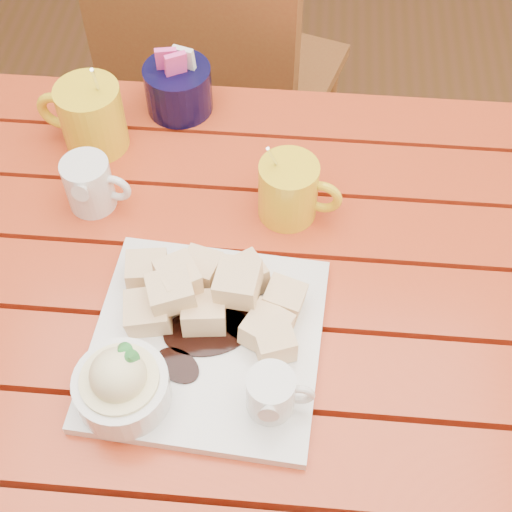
# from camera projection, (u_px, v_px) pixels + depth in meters

# --- Properties ---
(ground) EXTENTS (5.00, 5.00, 0.00)m
(ground) POSITION_uv_depth(u_px,v_px,m) (234.00, 477.00, 1.55)
(ground) COLOR brown
(ground) RESTS_ON ground
(table) EXTENTS (1.20, 0.79, 0.75)m
(table) POSITION_uv_depth(u_px,v_px,m) (224.00, 326.00, 1.04)
(table) COLOR #A42C15
(table) RESTS_ON ground
(dessert_plate) EXTENTS (0.30, 0.30, 0.11)m
(dessert_plate) POSITION_uv_depth(u_px,v_px,m) (190.00, 342.00, 0.86)
(dessert_plate) COLOR white
(dessert_plate) RESTS_ON table
(coffee_mug_left) EXTENTS (0.14, 0.10, 0.16)m
(coffee_mug_left) POSITION_uv_depth(u_px,v_px,m) (90.00, 116.00, 1.06)
(coffee_mug_left) COLOR yellow
(coffee_mug_left) RESTS_ON table
(coffee_mug_right) EXTENTS (0.12, 0.08, 0.14)m
(coffee_mug_right) POSITION_uv_depth(u_px,v_px,m) (290.00, 190.00, 0.99)
(coffee_mug_right) COLOR yellow
(coffee_mug_right) RESTS_ON table
(cream_pitcher) EXTENTS (0.10, 0.08, 0.08)m
(cream_pitcher) POSITION_uv_depth(u_px,v_px,m) (90.00, 184.00, 1.00)
(cream_pitcher) COLOR white
(cream_pitcher) RESTS_ON table
(sugar_caddy) EXTENTS (0.11, 0.11, 0.12)m
(sugar_caddy) POSITION_uv_depth(u_px,v_px,m) (178.00, 87.00, 1.12)
(sugar_caddy) COLOR black
(sugar_caddy) RESTS_ON table
(chair_far) EXTENTS (0.54, 0.54, 0.92)m
(chair_far) POSITION_uv_depth(u_px,v_px,m) (216.00, 83.00, 1.55)
(chair_far) COLOR brown
(chair_far) RESTS_ON ground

